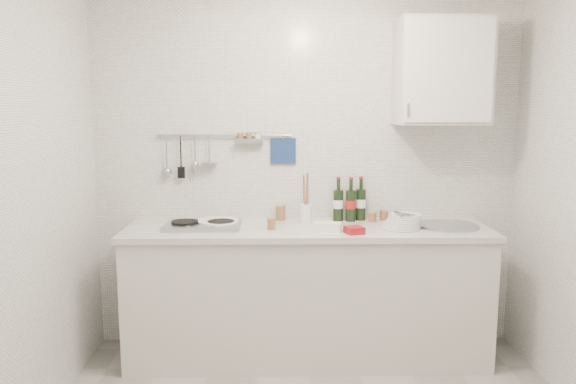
% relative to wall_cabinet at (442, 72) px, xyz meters
% --- Properties ---
extents(back_wall, '(3.00, 0.02, 2.50)m').
position_rel_wall_cabinet_xyz_m(back_wall, '(-0.90, 0.18, -0.70)').
color(back_wall, silver).
rests_on(back_wall, floor).
extents(counter, '(2.44, 0.64, 0.96)m').
position_rel_wall_cabinet_xyz_m(counter, '(-0.89, -0.12, -1.52)').
color(counter, beige).
rests_on(counter, floor).
extents(wall_rail, '(0.98, 0.09, 0.34)m').
position_rel_wall_cabinet_xyz_m(wall_rail, '(-1.50, 0.15, -0.52)').
color(wall_rail, '#93969B').
rests_on(wall_rail, back_wall).
extents(wall_cabinet, '(0.60, 0.38, 0.70)m').
position_rel_wall_cabinet_xyz_m(wall_cabinet, '(0.00, 0.00, 0.00)').
color(wall_cabinet, beige).
rests_on(wall_cabinet, back_wall).
extents(plate_stack_hob, '(0.30, 0.29, 0.04)m').
position_rel_wall_cabinet_xyz_m(plate_stack_hob, '(-1.51, -0.08, -1.01)').
color(plate_stack_hob, '#536CBE').
rests_on(plate_stack_hob, counter).
extents(plate_stack_sink, '(0.27, 0.26, 0.10)m').
position_rel_wall_cabinet_xyz_m(plate_stack_sink, '(-0.26, -0.16, -0.98)').
color(plate_stack_sink, white).
rests_on(plate_stack_sink, counter).
extents(wine_bottles, '(0.24, 0.12, 0.31)m').
position_rel_wall_cabinet_xyz_m(wine_bottles, '(-0.59, 0.09, -0.87)').
color(wine_bottles, black).
rests_on(wine_bottles, counter).
extents(butter_dish, '(0.21, 0.15, 0.06)m').
position_rel_wall_cabinet_xyz_m(butter_dish, '(-0.78, -0.24, -1.00)').
color(butter_dish, white).
rests_on(butter_dish, counter).
extents(strawberry_punnet, '(0.13, 0.13, 0.04)m').
position_rel_wall_cabinet_xyz_m(strawberry_punnet, '(-0.61, -0.32, -1.01)').
color(strawberry_punnet, '#AC131F').
rests_on(strawberry_punnet, counter).
extents(utensil_crock, '(0.09, 0.09, 0.35)m').
position_rel_wall_cabinet_xyz_m(utensil_crock, '(-0.90, 0.03, -0.95)').
color(utensil_crock, white).
rests_on(utensil_crock, counter).
extents(jar_a, '(0.07, 0.07, 0.11)m').
position_rel_wall_cabinet_xyz_m(jar_a, '(-1.08, 0.12, -0.97)').
color(jar_a, brown).
rests_on(jar_a, counter).
extents(jar_b, '(0.06, 0.06, 0.07)m').
position_rel_wall_cabinet_xyz_m(jar_b, '(-0.34, 0.12, -0.99)').
color(jar_b, brown).
rests_on(jar_b, counter).
extents(jar_c, '(0.06, 0.06, 0.07)m').
position_rel_wall_cabinet_xyz_m(jar_c, '(-0.43, 0.05, -0.99)').
color(jar_c, brown).
rests_on(jar_c, counter).
extents(jar_d, '(0.06, 0.06, 0.08)m').
position_rel_wall_cabinet_xyz_m(jar_d, '(-1.14, -0.19, -0.99)').
color(jar_d, brown).
rests_on(jar_d, counter).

